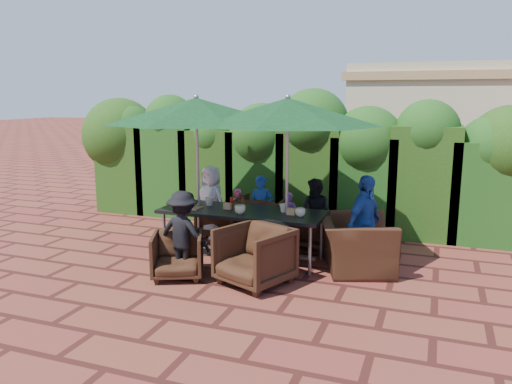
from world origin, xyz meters
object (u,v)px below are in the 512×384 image
(chair_near_right, at_px, (255,253))
(umbrella_left, at_px, (196,111))
(umbrella_right, at_px, (288,112))
(chair_far_left, at_px, (217,216))
(chair_near_left, at_px, (177,253))
(chair_far_mid, at_px, (262,216))
(chair_far_right, at_px, (317,227))
(chair_end_right, at_px, (356,235))
(dining_table, at_px, (242,215))

(chair_near_right, bearing_deg, umbrella_left, 166.46)
(umbrella_right, xyz_separation_m, chair_far_left, (-1.57, 1.00, -1.86))
(umbrella_right, relative_size, chair_near_right, 3.16)
(chair_near_left, bearing_deg, chair_near_right, -17.25)
(umbrella_right, relative_size, chair_far_left, 3.80)
(chair_far_mid, relative_size, chair_far_right, 1.20)
(umbrella_left, relative_size, chair_end_right, 2.44)
(chair_far_mid, relative_size, chair_near_right, 1.00)
(chair_near_left, bearing_deg, dining_table, 39.48)
(chair_far_right, xyz_separation_m, chair_near_right, (-0.39, -1.86, 0.07))
(umbrella_right, relative_size, chair_far_right, 3.81)
(dining_table, bearing_deg, chair_near_left, -116.55)
(chair_far_right, relative_size, chair_near_left, 1.02)
(dining_table, bearing_deg, chair_near_right, -59.58)
(dining_table, relative_size, chair_far_left, 3.54)
(dining_table, distance_m, chair_far_right, 1.36)
(chair_far_left, bearing_deg, chair_end_right, 146.69)
(umbrella_left, relative_size, umbrella_right, 1.04)
(chair_far_mid, distance_m, chair_end_right, 1.95)
(chair_far_right, height_order, chair_end_right, chair_end_right)
(dining_table, xyz_separation_m, umbrella_left, (-0.74, 0.02, 1.54))
(umbrella_left, distance_m, chair_end_right, 2.97)
(chair_far_left, bearing_deg, chair_far_right, 163.05)
(umbrella_right, relative_size, chair_far_mid, 3.17)
(chair_near_right, bearing_deg, chair_far_mid, 129.83)
(dining_table, xyz_separation_m, chair_far_mid, (-0.05, 1.01, -0.26))
(chair_far_right, bearing_deg, chair_end_right, 150.23)
(chair_near_left, bearing_deg, chair_far_left, 76.00)
(dining_table, height_order, chair_near_left, dining_table)
(chair_near_left, bearing_deg, chair_far_mid, 52.94)
(umbrella_left, bearing_deg, dining_table, -1.55)
(chair_near_left, relative_size, chair_near_right, 0.81)
(chair_far_left, relative_size, chair_far_right, 1.00)
(chair_far_right, bearing_deg, umbrella_left, 46.68)
(umbrella_left, distance_m, chair_near_right, 2.40)
(chair_far_mid, bearing_deg, umbrella_left, 52.72)
(chair_far_left, relative_size, chair_near_left, 1.02)
(chair_far_mid, distance_m, chair_near_left, 2.12)
(chair_near_right, bearing_deg, chair_far_left, 148.88)
(umbrella_right, height_order, chair_far_right, umbrella_right)
(umbrella_left, distance_m, chair_far_left, 2.14)
(chair_far_right, bearing_deg, umbrella_right, 91.71)
(umbrella_left, height_order, chair_far_left, umbrella_left)
(chair_near_right, bearing_deg, chair_near_left, -150.41)
(dining_table, distance_m, chair_near_left, 1.22)
(umbrella_left, xyz_separation_m, umbrella_right, (1.42, 0.03, -0.00))
(chair_far_left, relative_size, chair_far_mid, 0.83)
(umbrella_right, xyz_separation_m, chair_near_right, (-0.13, -0.98, -1.79))
(chair_far_left, bearing_deg, umbrella_right, 134.27)
(chair_far_mid, bearing_deg, chair_near_left, 74.64)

